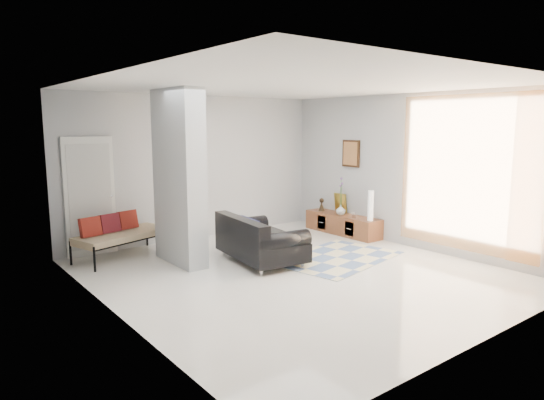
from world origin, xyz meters
TOP-DOWN VIEW (x-y plane):
  - floor at (0.00, 0.00)m, footprint 6.00×6.00m
  - ceiling at (0.00, 0.00)m, footprint 6.00×6.00m
  - wall_back at (0.00, 3.00)m, footprint 6.00×0.00m
  - wall_front at (0.00, -3.00)m, footprint 6.00×0.00m
  - wall_left at (-2.75, 0.00)m, footprint 0.00×6.00m
  - wall_right at (2.75, 0.00)m, footprint 0.00×6.00m
  - partition_column at (-1.10, 1.60)m, footprint 0.35×1.20m
  - hallway_door at (-2.10, 2.96)m, footprint 0.85×0.06m
  - curtain at (2.67, -1.15)m, footprint 0.00×2.55m
  - wall_art at (2.72, 1.45)m, footprint 0.04×0.45m
  - media_console at (2.52, 1.45)m, footprint 0.45×1.78m
  - loveseat at (-0.09, 0.85)m, footprint 1.14×1.72m
  - daybed at (-1.78, 2.47)m, footprint 1.71×1.09m
  - area_rug at (1.10, 0.20)m, footprint 2.37×1.81m
  - cylinder_lamp at (2.50, 0.70)m, footprint 0.11×0.11m
  - bronze_figurine at (2.47, 2.03)m, footprint 0.16×0.16m
  - vase at (2.47, 1.46)m, footprint 0.20×0.20m

SIDE VIEW (x-z plane):
  - floor at x=0.00m, z-range 0.00..0.00m
  - area_rug at x=1.10m, z-range 0.00..0.01m
  - media_console at x=2.52m, z-range -0.20..0.60m
  - loveseat at x=-0.09m, z-range -0.03..0.73m
  - daybed at x=-1.78m, z-range 0.04..0.81m
  - vase at x=2.47m, z-range 0.40..0.61m
  - bronze_figurine at x=2.47m, z-range 0.40..0.67m
  - cylinder_lamp at x=2.50m, z-range 0.40..0.98m
  - hallway_door at x=-2.10m, z-range 0.00..2.04m
  - partition_column at x=-1.10m, z-range 0.00..2.80m
  - wall_back at x=0.00m, z-range -1.60..4.40m
  - wall_front at x=0.00m, z-range -1.60..4.40m
  - wall_left at x=-2.75m, z-range -1.60..4.40m
  - wall_right at x=2.75m, z-range -1.60..4.40m
  - curtain at x=2.67m, z-range 0.17..2.72m
  - wall_art at x=2.72m, z-range 1.38..1.92m
  - ceiling at x=0.00m, z-range 2.80..2.80m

